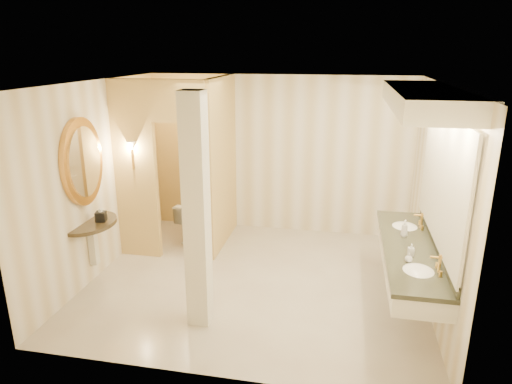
% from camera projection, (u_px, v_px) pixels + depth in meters
% --- Properties ---
extents(floor, '(4.50, 4.50, 0.00)m').
position_uv_depth(floor, '(256.00, 280.00, 6.38)').
color(floor, beige).
rests_on(floor, ground).
extents(ceiling, '(4.50, 4.50, 0.00)m').
position_uv_depth(ceiling, '(256.00, 83.00, 5.57)').
color(ceiling, silver).
rests_on(ceiling, wall_back).
extents(wall_back, '(4.50, 0.02, 2.70)m').
position_uv_depth(wall_back, '(278.00, 155.00, 7.85)').
color(wall_back, white).
rests_on(wall_back, floor).
extents(wall_front, '(4.50, 0.02, 2.70)m').
position_uv_depth(wall_front, '(212.00, 252.00, 4.10)').
color(wall_front, white).
rests_on(wall_front, floor).
extents(wall_left, '(0.02, 4.00, 2.70)m').
position_uv_depth(wall_left, '(98.00, 179.00, 6.39)').
color(wall_left, white).
rests_on(wall_left, floor).
extents(wall_right, '(0.02, 4.00, 2.70)m').
position_uv_depth(wall_right, '(436.00, 199.00, 5.56)').
color(wall_right, white).
rests_on(wall_right, floor).
extents(toilet_closet, '(1.50, 1.55, 2.70)m').
position_uv_depth(toilet_closet, '(197.00, 164.00, 7.08)').
color(toilet_closet, '#F2D67F').
rests_on(toilet_closet, floor).
extents(wall_sconce, '(0.14, 0.14, 0.42)m').
position_uv_depth(wall_sconce, '(131.00, 147.00, 6.62)').
color(wall_sconce, gold).
rests_on(wall_sconce, toilet_closet).
extents(vanity, '(0.75, 2.56, 2.09)m').
position_uv_depth(vanity, '(420.00, 185.00, 5.15)').
color(vanity, silver).
rests_on(vanity, floor).
extents(console_shelf, '(0.89, 0.89, 1.90)m').
position_uv_depth(console_shelf, '(85.00, 189.00, 6.01)').
color(console_shelf, black).
rests_on(console_shelf, floor).
extents(pillar, '(0.25, 0.25, 2.70)m').
position_uv_depth(pillar, '(197.00, 214.00, 5.04)').
color(pillar, silver).
rests_on(pillar, floor).
extents(tissue_box, '(0.16, 0.16, 0.13)m').
position_uv_depth(tissue_box, '(101.00, 216.00, 6.14)').
color(tissue_box, black).
rests_on(tissue_box, console_shelf).
extents(toilet, '(0.48, 0.71, 0.66)m').
position_uv_depth(toilet, '(193.00, 220.00, 7.69)').
color(toilet, white).
rests_on(toilet, floor).
extents(soap_bottle_a, '(0.07, 0.07, 0.14)m').
position_uv_depth(soap_bottle_a, '(411.00, 250.00, 5.11)').
color(soap_bottle_a, beige).
rests_on(soap_bottle_a, vanity).
extents(soap_bottle_b, '(0.10, 0.10, 0.10)m').
position_uv_depth(soap_bottle_b, '(409.00, 258.00, 4.96)').
color(soap_bottle_b, silver).
rests_on(soap_bottle_b, vanity).
extents(soap_bottle_c, '(0.11, 0.11, 0.21)m').
position_uv_depth(soap_bottle_c, '(405.00, 228.00, 5.63)').
color(soap_bottle_c, '#C6B28C').
rests_on(soap_bottle_c, vanity).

